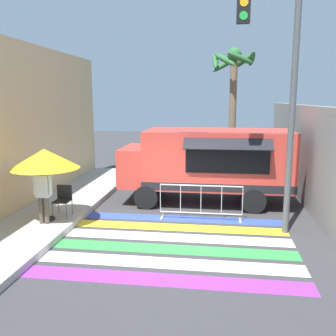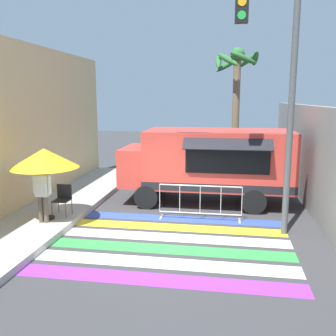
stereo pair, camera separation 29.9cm
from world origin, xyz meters
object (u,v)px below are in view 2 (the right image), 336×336
food_truck (206,160)px  palm_tree (236,84)px  patio_umbrella (44,158)px  folding_chair (63,197)px  vendor_person (42,191)px  traffic_signal_pole (265,58)px  barricade_front (200,202)px

food_truck → palm_tree: 4.94m
patio_umbrella → folding_chair: size_ratio=2.28×
food_truck → vendor_person: 5.33m
traffic_signal_pole → patio_umbrella: bearing=-176.7°
food_truck → palm_tree: palm_tree is taller
folding_chair → palm_tree: 8.93m
palm_tree → barricade_front: bearing=-99.7°
food_truck → barricade_front: food_truck is taller
traffic_signal_pole → barricade_front: traffic_signal_pole is taller
folding_chair → vendor_person: vendor_person is taller
patio_umbrella → vendor_person: patio_umbrella is taller
food_truck → barricade_front: size_ratio=2.33×
food_truck → barricade_front: (-0.03, -1.87, -0.94)m
barricade_front → palm_tree: bearing=80.3°
food_truck → barricade_front: bearing=-90.8°
barricade_front → food_truck: bearing=89.2°
folding_chair → barricade_front: 3.97m
barricade_front → palm_tree: 7.00m
palm_tree → traffic_signal_pole: bearing=-85.3°
traffic_signal_pole → folding_chair: (-5.48, 0.11, -3.76)m
folding_chair → vendor_person: size_ratio=0.56×
barricade_front → patio_umbrella: bearing=-164.5°
patio_umbrella → traffic_signal_pole: bearing=3.3°
traffic_signal_pole → palm_tree: (-0.56, 6.76, -0.39)m
food_truck → patio_umbrella: 5.19m
traffic_signal_pole → palm_tree: size_ratio=1.18×
food_truck → vendor_person: bearing=-141.5°
patio_umbrella → folding_chair: bearing=59.4°
traffic_signal_pole → patio_umbrella: traffic_signal_pole is taller
food_truck → folding_chair: (-3.93, -2.58, -0.75)m
folding_chair → vendor_person: 0.85m
folding_chair → barricade_front: (3.90, 0.70, -0.18)m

